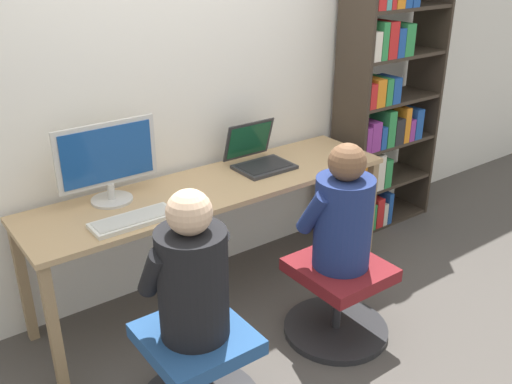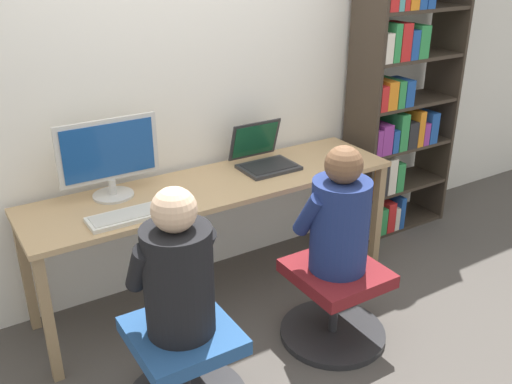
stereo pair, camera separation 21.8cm
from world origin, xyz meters
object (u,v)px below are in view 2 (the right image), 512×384
at_px(desktop_monitor, 109,158).
at_px(person_at_laptop, 340,217).
at_px(bookshelf, 396,108).
at_px(laptop, 264,158).
at_px(person_at_monitor, 178,271).
at_px(office_chair_left, 184,366).
at_px(office_chair_right, 335,301).
at_px(keyboard, 130,216).

distance_m(desktop_monitor, person_at_laptop, 1.23).
height_order(desktop_monitor, bookshelf, bookshelf).
relative_size(laptop, person_at_monitor, 0.49).
bearing_deg(office_chair_left, office_chair_right, 2.41).
xyz_separation_m(keyboard, person_at_laptop, (0.89, -0.53, -0.02)).
bearing_deg(person_at_laptop, laptop, 86.74).
relative_size(office_chair_left, person_at_laptop, 0.86).
relative_size(keyboard, office_chair_right, 0.73).
relative_size(laptop, office_chair_right, 0.58).
bearing_deg(desktop_monitor, keyboard, -93.09).
bearing_deg(bookshelf, person_at_monitor, -157.72).
distance_m(laptop, bookshelf, 1.10).
height_order(desktop_monitor, office_chair_left, desktop_monitor).
distance_m(office_chair_left, person_at_laptop, 1.03).
height_order(keyboard, person_at_monitor, person_at_monitor).
bearing_deg(person_at_monitor, bookshelf, 22.28).
distance_m(laptop, person_at_monitor, 1.24).
relative_size(desktop_monitor, office_chair_right, 0.93).
height_order(office_chair_left, person_at_monitor, person_at_monitor).
bearing_deg(bookshelf, office_chair_right, -144.83).
relative_size(office_chair_right, person_at_monitor, 0.85).
xyz_separation_m(office_chair_right, person_at_laptop, (-0.00, 0.00, 0.50)).
bearing_deg(desktop_monitor, person_at_laptop, -43.19).
bearing_deg(laptop, desktop_monitor, 176.57).
relative_size(desktop_monitor, office_chair_left, 0.93).
bearing_deg(office_chair_left, person_at_monitor, 90.00).
bearing_deg(laptop, person_at_monitor, -139.47).
relative_size(keyboard, office_chair_left, 0.73).
xyz_separation_m(office_chair_left, person_at_laptop, (0.90, 0.04, 0.50)).
relative_size(desktop_monitor, person_at_laptop, 0.80).
bearing_deg(office_chair_right, bookshelf, 35.17).
distance_m(desktop_monitor, keyboard, 0.36).
bearing_deg(office_chair_right, laptop, 86.76).
height_order(person_at_monitor, person_at_laptop, person_at_monitor).
bearing_deg(person_at_monitor, office_chair_right, 2.09).
distance_m(laptop, keyboard, 0.97).
height_order(person_at_laptop, bookshelf, bookshelf).
height_order(desktop_monitor, office_chair_right, desktop_monitor).
bearing_deg(office_chair_right, desktop_monitor, 136.64).
bearing_deg(desktop_monitor, office_chair_right, -43.36).
bearing_deg(bookshelf, keyboard, -172.60).
bearing_deg(person_at_monitor, person_at_laptop, 2.40).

